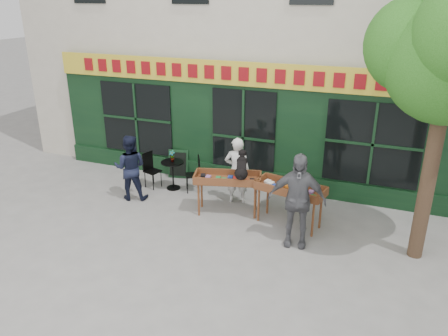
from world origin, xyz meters
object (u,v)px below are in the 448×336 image
at_px(man_right, 297,200).
at_px(bistro_table, 173,170).
at_px(book_cart_center, 228,181).
at_px(woman, 237,170).
at_px(man_left, 130,168).
at_px(book_cart_right, 290,191).
at_px(dog, 242,164).

bearing_deg(man_right, bistro_table, 148.22).
bearing_deg(book_cart_center, bistro_table, 142.38).
xyz_separation_m(woman, man_left, (-2.53, -0.78, -0.00)).
distance_m(man_right, man_left, 4.37).
bearing_deg(man_left, man_right, 152.34).
bearing_deg(man_left, woman, 178.21).
bearing_deg(man_right, man_left, 162.87).
bearing_deg(bistro_table, man_left, -127.87).
height_order(woman, man_left, woman).
bearing_deg(bistro_table, book_cart_center, -22.78).
distance_m(book_cart_right, man_right, 0.83).
bearing_deg(book_cart_center, man_left, 168.09).
xyz_separation_m(bistro_table, man_left, (-0.70, -0.90, 0.29)).
distance_m(dog, book_cart_right, 1.22).
relative_size(book_cart_right, man_right, 0.80).
xyz_separation_m(woman, book_cart_right, (1.48, -0.70, -0.01)).
distance_m(woman, book_cart_right, 1.63).
xyz_separation_m(dog, woman, (-0.35, 0.70, -0.46)).
distance_m(dog, man_left, 2.92).
bearing_deg(woman, book_cart_right, 139.98).
bearing_deg(book_cart_right, woman, 166.47).
bearing_deg(woman, dog, 101.72).
distance_m(dog, man_right, 1.64).
height_order(book_cart_right, bistro_table, book_cart_right).
bearing_deg(man_right, woman, 132.56).
relative_size(book_cart_center, book_cart_right, 1.01).
height_order(dog, book_cart_right, dog).
distance_m(book_cart_center, dog, 0.59).
xyz_separation_m(dog, man_right, (1.43, -0.75, -0.30)).
bearing_deg(man_left, book_cart_center, 164.04).
distance_m(book_cart_center, man_right, 1.96).
bearing_deg(woman, man_left, 2.26).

